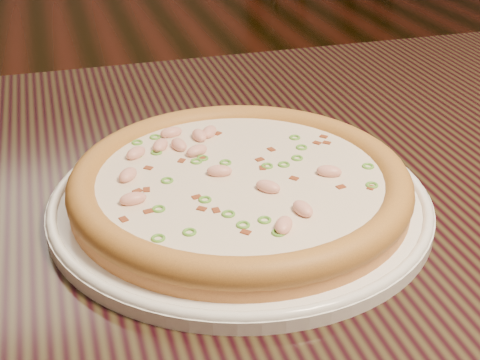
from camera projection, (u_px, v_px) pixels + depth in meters
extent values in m
plane|color=black|center=(155.00, 270.00, 1.81)|extent=(9.00, 9.00, 0.00)
cube|color=black|center=(333.00, 184.00, 0.72)|extent=(1.20, 0.80, 0.04)
cylinder|color=white|center=(240.00, 202.00, 0.64)|extent=(0.36, 0.36, 0.01)
torus|color=white|center=(240.00, 196.00, 0.64)|extent=(0.36, 0.36, 0.01)
cylinder|color=#CB8842|center=(240.00, 188.00, 0.63)|extent=(0.32, 0.32, 0.02)
torus|color=#C1802E|center=(240.00, 180.00, 0.63)|extent=(0.32, 0.32, 0.03)
cylinder|color=#F5DACA|center=(240.00, 178.00, 0.63)|extent=(0.27, 0.27, 0.00)
ellipsoid|color=#F2B29E|center=(160.00, 145.00, 0.68)|extent=(0.02, 0.03, 0.01)
ellipsoid|color=#F2B29E|center=(128.00, 175.00, 0.62)|extent=(0.03, 0.03, 0.01)
ellipsoid|color=#F2B29E|center=(197.00, 151.00, 0.66)|extent=(0.03, 0.02, 0.01)
ellipsoid|color=#F2B29E|center=(329.00, 171.00, 0.63)|extent=(0.03, 0.02, 0.01)
ellipsoid|color=#F2B29E|center=(171.00, 132.00, 0.70)|extent=(0.03, 0.02, 0.01)
ellipsoid|color=#F2B29E|center=(209.00, 132.00, 0.70)|extent=(0.02, 0.03, 0.01)
ellipsoid|color=#F2B29E|center=(133.00, 199.00, 0.58)|extent=(0.03, 0.02, 0.01)
ellipsoid|color=#F2B29E|center=(219.00, 171.00, 0.63)|extent=(0.03, 0.02, 0.01)
ellipsoid|color=#F2B29E|center=(303.00, 209.00, 0.57)|extent=(0.02, 0.03, 0.01)
ellipsoid|color=#F2B29E|center=(179.00, 145.00, 0.68)|extent=(0.02, 0.03, 0.01)
ellipsoid|color=#F2B29E|center=(136.00, 153.00, 0.66)|extent=(0.03, 0.03, 0.01)
ellipsoid|color=#F2B29E|center=(199.00, 135.00, 0.70)|extent=(0.02, 0.02, 0.01)
ellipsoid|color=#F2B29E|center=(268.00, 187.00, 0.60)|extent=(0.03, 0.03, 0.01)
ellipsoid|color=#F2B29E|center=(284.00, 225.00, 0.54)|extent=(0.02, 0.03, 0.01)
cube|color=maroon|center=(218.00, 134.00, 0.71)|extent=(0.01, 0.01, 0.00)
cube|color=maroon|center=(197.00, 198.00, 0.59)|extent=(0.01, 0.01, 0.00)
cube|color=maroon|center=(341.00, 188.00, 0.61)|extent=(0.01, 0.01, 0.00)
cube|color=maroon|center=(137.00, 192.00, 0.60)|extent=(0.01, 0.01, 0.00)
cube|color=maroon|center=(324.00, 137.00, 0.70)|extent=(0.01, 0.01, 0.00)
cube|color=maroon|center=(260.00, 160.00, 0.66)|extent=(0.01, 0.01, 0.00)
cube|color=maroon|center=(294.00, 179.00, 0.62)|extent=(0.01, 0.01, 0.00)
cube|color=maroon|center=(182.00, 161.00, 0.65)|extent=(0.01, 0.01, 0.00)
cube|color=maroon|center=(148.00, 212.00, 0.57)|extent=(0.01, 0.01, 0.00)
cube|color=maroon|center=(147.00, 191.00, 0.60)|extent=(0.01, 0.01, 0.00)
cube|color=maroon|center=(271.00, 150.00, 0.67)|extent=(0.01, 0.01, 0.00)
cube|color=maroon|center=(203.00, 159.00, 0.66)|extent=(0.01, 0.01, 0.00)
cube|color=maroon|center=(317.00, 144.00, 0.69)|extent=(0.01, 0.01, 0.00)
cube|color=maroon|center=(327.00, 143.00, 0.69)|extent=(0.01, 0.01, 0.00)
cube|color=maroon|center=(371.00, 188.00, 0.61)|extent=(0.01, 0.01, 0.00)
cube|color=maroon|center=(124.00, 220.00, 0.56)|extent=(0.01, 0.01, 0.00)
cube|color=maroon|center=(263.00, 169.00, 0.64)|extent=(0.01, 0.01, 0.00)
cube|color=maroon|center=(202.00, 210.00, 0.57)|extent=(0.01, 0.01, 0.00)
cube|color=maroon|center=(148.00, 169.00, 0.64)|extent=(0.01, 0.01, 0.00)
cube|color=maroon|center=(246.00, 233.00, 0.54)|extent=(0.01, 0.01, 0.00)
cube|color=maroon|center=(216.00, 211.00, 0.57)|extent=(0.01, 0.01, 0.00)
torus|color=#589F32|center=(295.00, 138.00, 0.70)|extent=(0.02, 0.02, 0.00)
torus|color=#589F32|center=(137.00, 155.00, 0.66)|extent=(0.02, 0.02, 0.00)
torus|color=#589F32|center=(284.00, 165.00, 0.64)|extent=(0.02, 0.02, 0.00)
torus|color=#589F32|center=(155.00, 137.00, 0.70)|extent=(0.01, 0.01, 0.00)
torus|color=#589F32|center=(205.00, 200.00, 0.59)|extent=(0.02, 0.02, 0.00)
torus|color=#589F32|center=(156.00, 152.00, 0.67)|extent=(0.01, 0.01, 0.00)
torus|color=#589F32|center=(243.00, 225.00, 0.55)|extent=(0.02, 0.02, 0.00)
torus|color=#589F32|center=(196.00, 161.00, 0.65)|extent=(0.02, 0.02, 0.00)
torus|color=#589F32|center=(137.00, 143.00, 0.69)|extent=(0.01, 0.01, 0.00)
torus|color=#589F32|center=(368.00, 166.00, 0.64)|extent=(0.02, 0.02, 0.00)
torus|color=#589F32|center=(297.00, 158.00, 0.66)|extent=(0.02, 0.02, 0.00)
torus|color=#589F32|center=(189.00, 232.00, 0.54)|extent=(0.02, 0.02, 0.00)
torus|color=#589F32|center=(225.00, 163.00, 0.65)|extent=(0.01, 0.01, 0.00)
torus|color=#589F32|center=(267.00, 166.00, 0.64)|extent=(0.02, 0.02, 0.00)
torus|color=#589F32|center=(279.00, 233.00, 0.54)|extent=(0.01, 0.01, 0.00)
torus|color=#589F32|center=(159.00, 209.00, 0.57)|extent=(0.01, 0.01, 0.00)
torus|color=#589F32|center=(158.00, 238.00, 0.53)|extent=(0.02, 0.02, 0.00)
torus|color=#589F32|center=(302.00, 148.00, 0.68)|extent=(0.01, 0.01, 0.00)
torus|color=#589F32|center=(167.00, 181.00, 0.62)|extent=(0.01, 0.01, 0.00)
torus|color=#589F32|center=(228.00, 214.00, 0.57)|extent=(0.02, 0.02, 0.00)
torus|color=#589F32|center=(203.00, 158.00, 0.66)|extent=(0.02, 0.02, 0.00)
torus|color=#589F32|center=(372.00, 185.00, 0.61)|extent=(0.01, 0.01, 0.00)
torus|color=#589F32|center=(265.00, 220.00, 0.56)|extent=(0.02, 0.02, 0.00)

